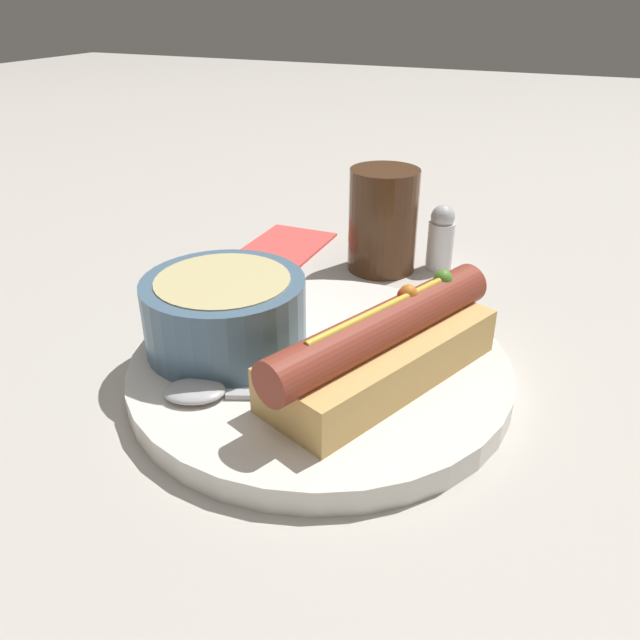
# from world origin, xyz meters

# --- Properties ---
(ground_plane) EXTENTS (4.00, 4.00, 0.00)m
(ground_plane) POSITION_xyz_m (0.00, 0.00, 0.00)
(ground_plane) COLOR #BCB7AD
(dinner_plate) EXTENTS (0.28, 0.28, 0.02)m
(dinner_plate) POSITION_xyz_m (0.00, 0.00, 0.01)
(dinner_plate) COLOR white
(dinner_plate) RESTS_ON ground_plane
(hot_dog) EXTENTS (0.20, 0.13, 0.06)m
(hot_dog) POSITION_xyz_m (-0.01, -0.05, 0.04)
(hot_dog) COLOR #DBAD60
(hot_dog) RESTS_ON dinner_plate
(soup_bowl) EXTENTS (0.12, 0.12, 0.06)m
(soup_bowl) POSITION_xyz_m (-0.01, 0.07, 0.05)
(soup_bowl) COLOR slate
(soup_bowl) RESTS_ON dinner_plate
(spoon) EXTENTS (0.07, 0.14, 0.01)m
(spoon) POSITION_xyz_m (-0.07, 0.04, 0.02)
(spoon) COLOR #B7B7BC
(spoon) RESTS_ON dinner_plate
(drinking_glass) EXTENTS (0.07, 0.07, 0.10)m
(drinking_glass) POSITION_xyz_m (0.22, 0.03, 0.05)
(drinking_glass) COLOR #4C2D19
(drinking_glass) RESTS_ON ground_plane
(napkin) EXTENTS (0.15, 0.08, 0.01)m
(napkin) POSITION_xyz_m (0.21, 0.14, 0.00)
(napkin) COLOR #E04C47
(napkin) RESTS_ON ground_plane
(salt_shaker) EXTENTS (0.03, 0.03, 0.07)m
(salt_shaker) POSITION_xyz_m (0.24, -0.03, 0.03)
(salt_shaker) COLOR silver
(salt_shaker) RESTS_ON ground_plane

